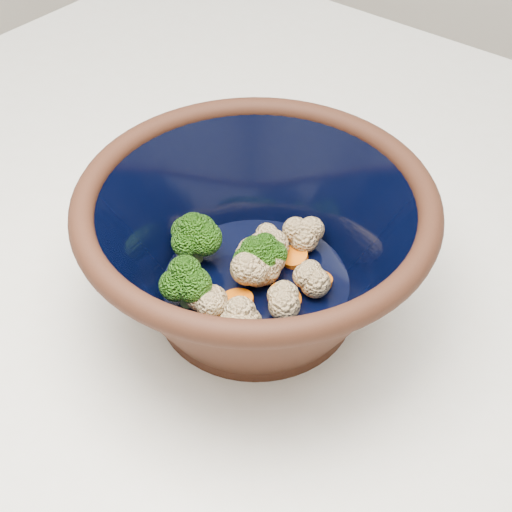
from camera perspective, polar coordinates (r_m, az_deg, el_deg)
mixing_bowl at (r=0.61m, az=-0.00°, el=0.86°), size 0.37×0.37×0.13m
vegetable_pile at (r=0.63m, az=-1.17°, el=-0.86°), size 0.15×0.16×0.06m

